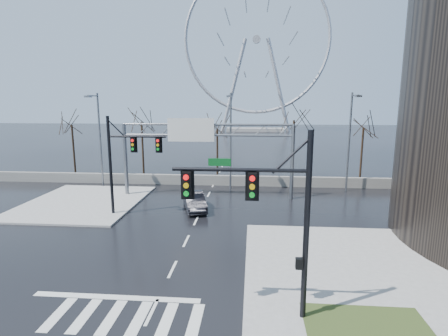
# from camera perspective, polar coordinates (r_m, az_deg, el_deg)

# --- Properties ---
(ground) EXTENTS (260.00, 260.00, 0.00)m
(ground) POSITION_cam_1_polar(r_m,az_deg,el_deg) (20.19, -8.40, -16.02)
(ground) COLOR black
(ground) RESTS_ON ground
(sidewalk_right_ext) EXTENTS (12.00, 10.00, 0.15)m
(sidewalk_right_ext) POSITION_cam_1_polar(r_m,az_deg,el_deg) (22.23, 19.74, -13.74)
(sidewalk_right_ext) COLOR gray
(sidewalk_right_ext) RESTS_ON ground
(sidewalk_far) EXTENTS (10.00, 12.00, 0.15)m
(sidewalk_far) POSITION_cam_1_polar(r_m,az_deg,el_deg) (34.45, -21.92, -5.19)
(sidewalk_far) COLOR gray
(sidewalk_far) RESTS_ON ground
(grass_strip) EXTENTS (5.00, 4.00, 0.02)m
(grass_strip) POSITION_cam_1_polar(r_m,az_deg,el_deg) (16.06, 22.91, -23.78)
(grass_strip) COLOR #2C3E1A
(grass_strip) RESTS_ON sidewalk_near
(barrier_wall) EXTENTS (52.00, 0.50, 1.10)m
(barrier_wall) POSITION_cam_1_polar(r_m,az_deg,el_deg) (38.72, -1.76, -1.99)
(barrier_wall) COLOR slate
(barrier_wall) RESTS_ON ground
(signal_mast_near) EXTENTS (5.52, 0.41, 8.00)m
(signal_mast_near) POSITION_cam_1_polar(r_m,az_deg,el_deg) (14.15, 8.00, -6.52)
(signal_mast_near) COLOR black
(signal_mast_near) RESTS_ON ground
(signal_mast_far) EXTENTS (4.72, 0.41, 8.00)m
(signal_mast_far) POSITION_cam_1_polar(r_m,az_deg,el_deg) (28.69, -16.08, 1.84)
(signal_mast_far) COLOR black
(signal_mast_far) RESTS_ON ground
(sign_gantry) EXTENTS (16.36, 0.40, 7.60)m
(sign_gantry) POSITION_cam_1_polar(r_m,az_deg,el_deg) (33.05, -3.44, 3.96)
(sign_gantry) COLOR slate
(sign_gantry) RESTS_ON ground
(streetlight_left) EXTENTS (0.50, 2.55, 10.00)m
(streetlight_left) POSITION_cam_1_polar(r_m,az_deg,el_deg) (39.37, -19.83, 5.46)
(streetlight_left) COLOR slate
(streetlight_left) RESTS_ON ground
(streetlight_mid) EXTENTS (0.50, 2.55, 10.00)m
(streetlight_mid) POSITION_cam_1_polar(r_m,az_deg,el_deg) (35.91, 1.05, 5.64)
(streetlight_mid) COLOR slate
(streetlight_mid) RESTS_ON ground
(streetlight_right) EXTENTS (0.50, 2.55, 10.00)m
(streetlight_right) POSITION_cam_1_polar(r_m,az_deg,el_deg) (37.13, 19.95, 5.17)
(streetlight_right) COLOR slate
(streetlight_right) RESTS_ON ground
(tree_far_left) EXTENTS (3.50, 3.50, 7.00)m
(tree_far_left) POSITION_cam_1_polar(r_m,az_deg,el_deg) (47.27, -23.55, 5.59)
(tree_far_left) COLOR black
(tree_far_left) RESTS_ON ground
(tree_left) EXTENTS (3.75, 3.75, 7.50)m
(tree_left) POSITION_cam_1_polar(r_m,az_deg,el_deg) (43.24, -13.27, 6.33)
(tree_left) COLOR black
(tree_left) RESTS_ON ground
(tree_center) EXTENTS (3.25, 3.25, 6.50)m
(tree_center) POSITION_cam_1_polar(r_m,az_deg,el_deg) (42.43, -1.11, 5.45)
(tree_center) COLOR black
(tree_center) RESTS_ON ground
(tree_right) EXTENTS (3.90, 3.90, 7.80)m
(tree_right) POSITION_cam_1_polar(r_m,az_deg,el_deg) (41.40, 11.32, 6.56)
(tree_right) COLOR black
(tree_right) RESTS_ON ground
(tree_far_right) EXTENTS (3.40, 3.40, 6.80)m
(tree_far_right) POSITION_cam_1_polar(r_m,az_deg,el_deg) (43.59, 21.75, 5.15)
(tree_far_right) COLOR black
(tree_far_right) RESTS_ON ground
(ferris_wheel) EXTENTS (45.00, 6.00, 50.91)m
(ferris_wheel) POSITION_cam_1_polar(r_m,az_deg,el_deg) (113.83, 5.33, 19.26)
(ferris_wheel) COLOR gray
(ferris_wheel) RESTS_ON ground
(car) EXTENTS (2.87, 4.85, 1.51)m
(car) POSITION_cam_1_polar(r_m,az_deg,el_deg) (29.98, -4.84, -5.40)
(car) COLOR black
(car) RESTS_ON ground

